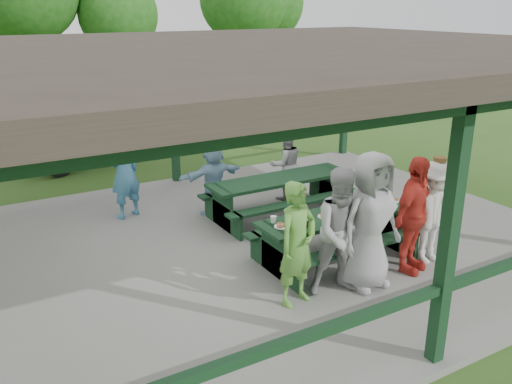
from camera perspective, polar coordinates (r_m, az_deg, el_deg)
ground at (r=9.31m, az=0.63°, el=-5.57°), size 90.00×90.00×0.00m
concrete_slab at (r=9.29m, az=0.63°, el=-5.29°), size 10.00×8.00×0.10m
pavilion_structure at (r=8.49m, az=0.71°, el=14.24°), size 10.60×8.60×3.24m
picnic_table_near at (r=8.49m, az=8.28°, el=-4.08°), size 2.52×1.39×0.75m
picnic_table_far at (r=10.16m, az=2.56°, el=0.08°), size 2.78×1.39×0.75m
table_setting at (r=8.43m, az=8.64°, el=-2.01°), size 2.40×0.45×0.10m
contestant_green at (r=7.09m, az=4.36°, el=-5.49°), size 0.69×0.53×1.69m
contestant_grey_left at (r=7.38m, az=9.15°, el=-4.22°), size 1.04×0.92×1.79m
contestant_grey_mid at (r=7.60m, az=11.93°, el=-3.00°), size 0.98×0.66×1.97m
contestant_red at (r=8.22m, az=16.25°, el=-2.38°), size 1.12×0.75×1.77m
contestant_white_fedora at (r=8.64m, az=18.20°, el=-2.01°), size 1.08×0.65×1.68m
spectator_lblue at (r=10.22m, az=-4.51°, el=1.52°), size 1.35×0.54×1.42m
spectator_blue at (r=10.24m, az=-13.67°, el=2.03°), size 0.74×0.60×1.75m
spectator_grey at (r=11.00m, az=3.16°, el=2.90°), size 0.77×0.64×1.44m
pickup_truck at (r=17.32m, az=-14.90°, el=8.09°), size 5.69×3.02×1.52m
farm_trailer at (r=14.70m, az=-18.49°, el=5.62°), size 4.06×2.50×1.42m
tree_mid at (r=24.45m, az=-14.30°, el=17.60°), size 3.29×3.29×5.13m
tree_far_right at (r=27.15m, az=0.86°, el=19.31°), size 3.75×3.75×5.86m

